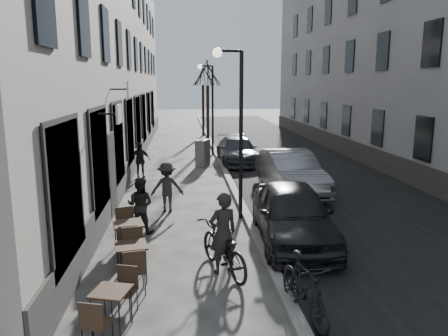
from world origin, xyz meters
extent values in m
plane|color=#3D3A37|center=(0.00, 0.00, 0.00)|extent=(120.00, 120.00, 0.00)
cube|color=black|center=(3.85, 16.00, 0.00)|extent=(7.30, 60.00, 0.00)
cube|color=gray|center=(0.20, 16.00, 0.06)|extent=(0.25, 60.00, 0.12)
cube|color=#B0A594|center=(-6.00, 16.50, 8.00)|extent=(4.00, 35.00, 16.00)
cube|color=slate|center=(9.50, 16.50, 8.00)|extent=(4.00, 35.00, 16.00)
cylinder|color=black|center=(0.00, 6.00, 2.50)|extent=(0.12, 0.12, 5.00)
cylinder|color=black|center=(-0.35, 6.00, 5.00)|extent=(0.70, 0.08, 0.08)
sphere|color=#FFF2CC|center=(-0.70, 6.00, 4.95)|extent=(0.28, 0.28, 0.28)
cylinder|color=black|center=(0.00, 18.00, 2.50)|extent=(0.12, 0.12, 5.00)
cylinder|color=black|center=(-0.35, 18.00, 5.00)|extent=(0.70, 0.08, 0.08)
sphere|color=#FFF2CC|center=(-0.70, 18.00, 4.95)|extent=(0.28, 0.28, 0.28)
cylinder|color=black|center=(-0.10, 21.00, 1.95)|extent=(0.20, 0.20, 3.90)
cylinder|color=black|center=(-0.10, 27.00, 1.95)|extent=(0.20, 0.20, 3.90)
cube|color=black|center=(-2.98, 0.07, 0.70)|extent=(0.73, 0.73, 0.04)
cylinder|color=black|center=(-3.28, -0.09, 0.34)|extent=(0.02, 0.02, 0.68)
cylinder|color=black|center=(-2.81, -0.23, 0.34)|extent=(0.02, 0.02, 0.68)
cylinder|color=black|center=(-3.14, 0.38, 0.34)|extent=(0.02, 0.02, 0.68)
cylinder|color=black|center=(-2.67, 0.24, 0.34)|extent=(0.02, 0.02, 0.68)
cube|color=black|center=(-2.85, 1.96, 0.78)|extent=(0.76, 0.76, 0.04)
cylinder|color=black|center=(-3.07, 1.63, 0.38)|extent=(0.03, 0.03, 0.76)
cylinder|color=black|center=(-2.53, 1.74, 0.38)|extent=(0.03, 0.03, 0.76)
cylinder|color=black|center=(-3.17, 2.17, 0.38)|extent=(0.03, 0.03, 0.76)
cylinder|color=black|center=(-2.64, 2.28, 0.38)|extent=(0.03, 0.03, 0.76)
cube|color=black|center=(-3.06, 3.28, 0.82)|extent=(0.83, 0.83, 0.04)
cylinder|color=black|center=(-3.28, 2.93, 0.40)|extent=(0.03, 0.03, 0.80)
cylinder|color=black|center=(-2.72, 3.06, 0.40)|extent=(0.03, 0.03, 0.80)
cylinder|color=black|center=(-3.41, 3.50, 0.40)|extent=(0.03, 0.03, 0.80)
cylinder|color=black|center=(-2.85, 3.63, 0.40)|extent=(0.03, 0.03, 0.80)
cube|color=slate|center=(-0.75, 14.53, 0.66)|extent=(0.79, 1.00, 1.33)
imported|color=black|center=(-0.90, 2.18, 0.56)|extent=(1.43, 2.24, 1.11)
imported|color=black|center=(-0.90, 2.18, 0.91)|extent=(0.77, 0.64, 1.82)
imported|color=black|center=(-2.94, 5.00, 0.78)|extent=(0.90, 0.79, 1.57)
imported|color=#2A2824|center=(-2.26, 6.93, 0.81)|extent=(1.05, 0.60, 1.62)
imported|color=black|center=(-3.60, 12.13, 0.78)|extent=(0.97, 0.57, 1.56)
imported|color=black|center=(1.08, 3.84, 0.77)|extent=(2.08, 4.63, 1.54)
imported|color=gray|center=(2.29, 8.99, 0.79)|extent=(1.97, 4.88, 1.58)
imported|color=#32353B|center=(1.08, 15.21, 0.66)|extent=(1.99, 4.60, 1.32)
imported|color=black|center=(0.35, 0.12, 0.57)|extent=(0.83, 1.95, 1.14)
camera|label=1|loc=(-1.74, -6.81, 4.14)|focal=35.00mm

